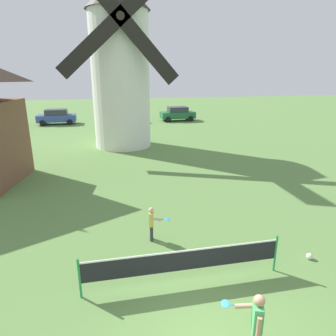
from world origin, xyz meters
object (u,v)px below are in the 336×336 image
Objects in this scene: windmill at (120,63)px; tennis_net at (184,261)px; parked_car_blue at (57,117)px; player_near at (256,323)px; parked_car_green at (178,114)px; stray_ball at (309,256)px; parked_car_cream at (123,115)px; player_far at (152,222)px.

windmill is 2.37× the size of tennis_net.
tennis_net is 1.33× the size of parked_car_blue.
player_near is 0.37× the size of parked_car_green.
parked_car_blue is (-7.51, 29.68, -0.00)m from player_near.
stray_ball is at bearing 39.86° from player_near.
parked_car_green is at bearing 84.90° from stray_ball.
stray_ball is at bearing -95.10° from parked_car_green.
windmill reaches higher than tennis_net.
parked_car_blue is (-6.73, 27.31, 0.12)m from tennis_net.
parked_car_green is at bearing 79.32° from player_near.
player_near is 0.33× the size of parked_car_cream.
parked_car_cream is at bearing 88.53° from player_far.
player_far is (-0.47, 2.30, -0.02)m from tennis_net.
tennis_net is 1.36× the size of parked_car_green.
parked_car_green is at bearing 1.32° from parked_car_cream.
tennis_net is 26.90m from parked_car_cream.
stray_ball is at bearing -68.47° from parked_car_blue.
windmill is at bearing 90.06° from player_far.
windmill is at bearing 105.69° from stray_ball.
parked_car_green is (6.17, 0.14, -0.00)m from parked_car_cream.
parked_car_cream is at bearing 91.22° from player_near.
windmill is 13.87m from parked_car_blue.
tennis_net is at bearing -88.28° from windmill.
player_near is at bearing -71.63° from tennis_net.
player_near is at bearing -86.06° from windmill.
stray_ball is (3.16, 2.64, -0.72)m from player_near.
stray_ball is (4.43, -15.76, -5.81)m from windmill.
player_near is 0.36× the size of parked_car_blue.
windmill is 66.95× the size of stray_ball.
tennis_net is 3.69× the size of player_near.
parked_car_green is at bearing 74.63° from player_far.
tennis_net is at bearing -176.02° from stray_ball.
parked_car_cream is 6.17m from parked_car_green.
player_far is at bearing -75.96° from parked_car_blue.
windmill is 13.92m from parked_car_green.
windmill is 3.22× the size of parked_car_green.
player_near is 4.83m from player_far.
parked_car_blue is at bearing 104.04° from player_far.
windmill reaches higher than parked_car_cream.
parked_car_blue is at bearing 103.83° from tennis_net.
tennis_net is 27.78m from parked_car_green.
parked_car_cream is (-0.62, 29.27, -0.00)m from player_near.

